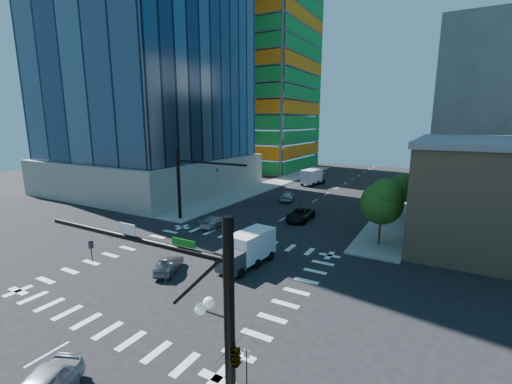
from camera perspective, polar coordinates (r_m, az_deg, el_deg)
The scene contains 16 objects.
ground at distance 29.87m, azimuth -10.58°, elevation -12.84°, with size 160.00×160.00×0.00m, color black.
road_markings at distance 29.87m, azimuth -10.59°, elevation -12.83°, with size 20.00×20.00×0.01m, color silver.
sidewalk_ne at distance 62.11m, azimuth 23.87°, elevation -0.74°, with size 5.00×60.00×0.15m, color gray.
sidewalk_nw at distance 68.88m, azimuth 2.77°, elevation 1.37°, with size 5.00×60.00×0.15m, color gray.
construction_building at distance 94.96m, azimuth 0.68°, elevation 19.04°, with size 25.16×34.50×70.60m.
signal_mast_se at distance 13.70m, azimuth -7.77°, elevation -20.43°, with size 10.51×2.48×9.00m.
signal_mast_nw at distance 43.02m, azimuth -11.32°, elevation 2.31°, with size 10.20×0.40×9.00m.
tree_south at distance 35.77m, azimuth 20.41°, elevation -1.37°, with size 4.16×4.16×6.82m.
tree_north at distance 47.55m, azimuth 23.03°, elevation 0.63°, with size 3.54×3.52×5.78m.
no_parking_sign at distance 17.43m, azimuth -1.57°, elevation -26.97°, with size 0.30×0.06×2.20m.
car_nb_far at distance 43.83m, azimuth 7.42°, elevation -3.74°, with size 2.49×5.40×1.50m, color black.
car_sb_near at distance 41.21m, azimuth -7.06°, elevation -4.88°, with size 1.79×4.39×1.27m, color #B6B6B6.
car_sb_mid at distance 54.39m, azimuth 5.27°, elevation -0.63°, with size 1.90×4.73×1.61m, color #AEB0B6.
car_sb_cross at distance 29.88m, azimuth -14.30°, elevation -11.69°, with size 1.32×3.79×1.25m, color #434246.
box_truck_near at distance 29.84m, azimuth -1.70°, elevation -10.00°, with size 2.87×5.71×2.89m.
box_truck_far at distance 69.01m, azimuth 9.58°, elevation 2.36°, with size 3.28×6.30×3.17m.
Camera 1 is at (17.75, -20.68, 12.24)m, focal length 24.00 mm.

